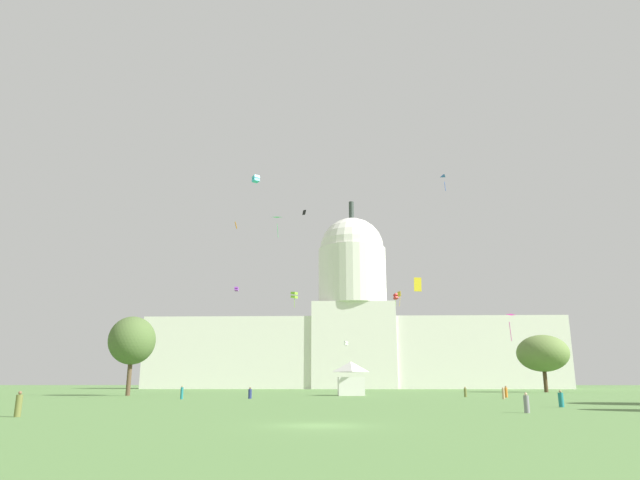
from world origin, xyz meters
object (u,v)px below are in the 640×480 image
Objects in this scene: tree_west_near at (132,341)px; kite_violet_mid at (236,289)px; person_olive_back_center at (19,405)px; kite_cyan_mid at (256,179)px; kite_green_mid at (277,221)px; person_teal_mid_center at (182,393)px; person_teal_edge_west at (561,400)px; event_tent at (351,379)px; kite_gold_mid at (399,295)px; person_navy_back_left at (250,394)px; kite_blue_mid at (446,180)px; person_olive_near_tent at (465,392)px; capitol_building at (353,331)px; kite_white_low at (346,343)px; kite_red_mid at (396,296)px; kite_black_mid at (304,212)px; person_grey_front_left at (527,404)px; person_orange_deep_crowd at (506,392)px; kite_yellow_low at (418,284)px; kite_magenta_low at (508,318)px; tree_east_mid at (543,353)px; person_tan_lawn_far_left at (503,394)px; kite_orange_mid at (236,225)px; kite_lime_mid at (294,295)px.

tree_west_near is 13.40× the size of kite_violet_mid.
person_olive_back_center is 59.00m from kite_cyan_mid.
person_teal_mid_center is at bearing 68.15° from kite_green_mid.
person_olive_back_center is at bearing 94.17° from kite_violet_mid.
event_tent is at bearing -129.83° from person_teal_edge_west.
kite_gold_mid reaches higher than person_teal_edge_west.
person_teal_mid_center is 1.07× the size of person_olive_back_center.
person_navy_back_left is 0.39× the size of kite_green_mid.
person_olive_near_tent is at bearing -33.26° from kite_blue_mid.
kite_white_low is (-2.68, -22.31, -5.63)m from capitol_building.
person_teal_mid_center is at bearing 95.49° from kite_violet_mid.
person_olive_back_center is 1.20× the size of kite_cyan_mid.
tree_west_near is 59.80m from person_olive_back_center.
kite_black_mid is at bearing -148.34° from kite_red_mid.
person_grey_front_left is 83.85m from kite_gold_mid.
kite_violet_mid is at bearing 69.04° from tree_west_near.
person_orange_deep_crowd is at bearing 26.75° from kite_gold_mid.
kite_gold_mid is at bearing -12.63° from kite_blue_mid.
kite_yellow_low is at bearing 144.12° from kite_blue_mid.
person_olive_back_center is 0.55× the size of kite_magenta_low.
kite_yellow_low is (-11.79, 4.43, 11.33)m from person_teal_edge_west.
kite_blue_mid is at bearing -120.24° from tree_east_mid.
person_olive_back_center is 73.95m from kite_green_mid.
kite_green_mid is at bearing 44.51° from kite_black_mid.
kite_orange_mid is (-40.94, 22.76, 30.01)m from person_tan_lawn_far_left.
tree_west_near is 30.87m from kite_lime_mid.
person_teal_edge_west is 0.85× the size of person_teal_mid_center.
person_teal_mid_center is (-39.86, -13.44, 0.13)m from person_olive_near_tent.
person_navy_back_left is 1.49× the size of kite_black_mid.
person_orange_deep_crowd reaches higher than person_olive_near_tent.
person_grey_front_left is 72.63m from kite_orange_mid.
kite_white_low reaches higher than kite_yellow_low.
kite_lime_mid reaches higher than person_tan_lawn_far_left.
kite_yellow_low is at bearing -40.59° from tree_west_near.
kite_red_mid is (35.37, 68.75, 22.82)m from person_teal_mid_center.
person_teal_edge_west is 74.57m from kite_gold_mid.
kite_gold_mid reaches higher than person_olive_back_center.
person_tan_lawn_far_left is 55.63m from kite_orange_mid.
kite_black_mid is at bearing -73.01° from kite_orange_mid.
person_olive_near_tent is 1.48× the size of kite_black_mid.
kite_white_low is 67.05m from kite_lime_mid.
kite_red_mid is at bearing 80.29° from person_olive_near_tent.
person_teal_edge_west is 24.67m from person_tan_lawn_far_left.
kite_lime_mid is (4.61, 22.52, -15.62)m from kite_cyan_mid.
capitol_building is 23.16m from kite_white_low.
person_teal_edge_west is 0.38× the size of kite_green_mid.
kite_white_low reaches higher than person_olive_near_tent.
kite_gold_mid is (11.52, 27.22, 18.28)m from event_tent.
kite_black_mid reaches higher than kite_white_low.
capitol_building is 9.76× the size of tree_east_mid.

